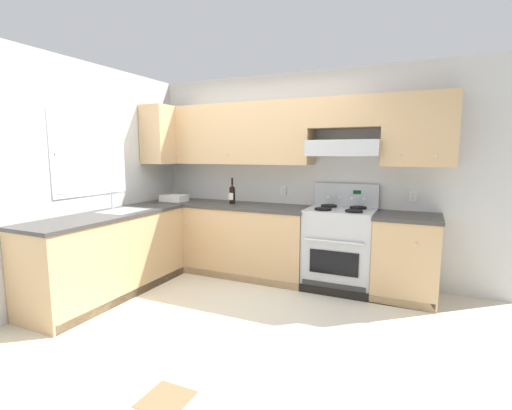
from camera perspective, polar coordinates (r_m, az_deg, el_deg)
name	(u,v)px	position (r m, az deg, el deg)	size (l,w,h in m)	color
ground_plane	(207,314)	(3.80, -7.52, -16.33)	(7.04, 7.04, 0.00)	beige
floor_accent_tile	(166,399)	(2.73, -13.71, -27.05)	(0.30, 0.30, 0.01)	olive
wall_back	(297,160)	(4.68, 6.40, 6.97)	(4.68, 0.57, 2.55)	silver
wall_left	(98,172)	(4.67, -23.14, 4.71)	(0.47, 4.00, 2.55)	silver
counter_back_run	(263,242)	(4.67, 1.10, -5.73)	(3.60, 0.65, 0.91)	tan
counter_left_run	(110,254)	(4.40, -21.61, -7.05)	(0.63, 1.91, 1.13)	tan
stove	(340,248)	(4.39, 12.78, -6.45)	(0.76, 0.62, 1.20)	#B7BABC
wine_bottle	(232,194)	(4.79, -3.68, 1.75)	(0.08, 0.08, 0.33)	black
bowl	(174,199)	(5.16, -12.52, 0.90)	(0.33, 0.24, 0.08)	white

